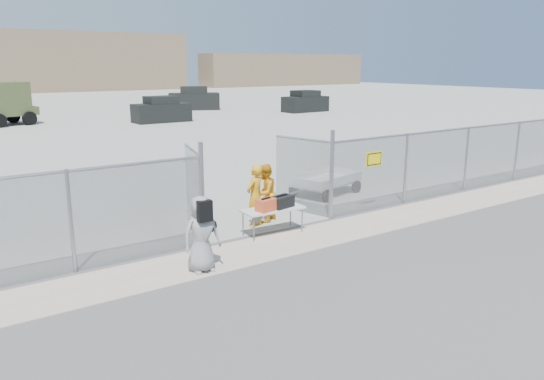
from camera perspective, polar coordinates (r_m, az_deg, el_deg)
ground at (r=12.39m, az=5.26°, el=-6.74°), size 160.00×160.00×0.00m
tarmac_inside at (r=51.65m, az=-26.13°, el=7.38°), size 160.00×80.00×0.01m
dirt_strip at (r=13.13m, az=2.47°, el=-5.49°), size 44.00×1.60×0.01m
distant_hills at (r=87.81m, az=-26.83°, el=12.22°), size 140.00×6.00×9.00m
chain_link_fence at (r=13.61m, az=0.00°, el=-0.00°), size 40.00×0.20×2.20m
folding_table at (r=13.54m, az=0.10°, el=-3.38°), size 1.65×0.75×0.69m
orange_bag at (r=13.18m, az=-0.64°, el=-1.62°), size 0.54×0.41×0.30m
black_duffel at (r=13.50m, az=1.07°, el=-1.27°), size 0.67×0.48×0.29m
security_worker_left at (r=14.02m, az=-1.83°, el=-0.68°), size 0.73×0.62×1.69m
security_worker_right at (r=14.49m, az=-0.78°, el=-0.35°), size 0.98×0.91×1.62m
visitor at (r=11.13m, az=-7.60°, el=-4.72°), size 0.82×0.55×1.63m
utility_trailer at (r=17.74m, az=5.78°, el=0.72°), size 3.40×2.34×0.75m
parked_vehicle_near at (r=40.46m, az=-11.82°, el=8.46°), size 4.15×1.93×1.86m
parked_vehicle_mid at (r=50.99m, az=-8.40°, el=9.72°), size 5.12×3.81×2.11m
parked_vehicle_far at (r=48.28m, az=3.60°, el=9.49°), size 4.20×2.03×1.87m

